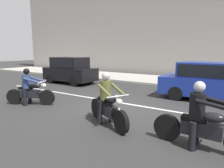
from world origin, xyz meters
TOP-DOWN VIEW (x-y plane):
  - ground_plane at (0.00, 0.00)m, footprint 80.00×80.00m
  - sidewalk_slab at (0.00, 8.00)m, footprint 40.00×4.40m
  - lane_marking_stripe at (0.95, 0.90)m, footprint 18.00×0.14m
  - motorcycle_with_rider_denim_blue at (-3.16, -1.41)m, footprint 1.87×1.11m
  - motorcycle_with_rider_black_leather at (3.45, -1.58)m, footprint 2.24×0.70m
  - motorcycle_with_rider_olive at (0.82, -1.49)m, footprint 2.01×1.15m
  - parked_sedan_cobalt_blue at (3.00, 3.46)m, footprint 4.44×1.82m
  - parked_hatchback_black at (-5.79, 3.51)m, footprint 3.70×1.76m

SIDE VIEW (x-z plane):
  - ground_plane at x=0.00m, z-range 0.00..0.00m
  - lane_marking_stripe at x=0.95m, z-range 0.00..0.01m
  - sidewalk_slab at x=0.00m, z-range 0.00..0.14m
  - motorcycle_with_rider_denim_blue at x=-3.16m, z-range -0.13..1.38m
  - motorcycle_with_rider_black_leather at x=3.45m, z-range -0.14..1.42m
  - motorcycle_with_rider_olive at x=0.82m, z-range -0.15..1.46m
  - parked_sedan_cobalt_blue at x=3.00m, z-range 0.02..1.74m
  - parked_hatchback_black at x=-5.79m, z-range 0.03..1.83m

